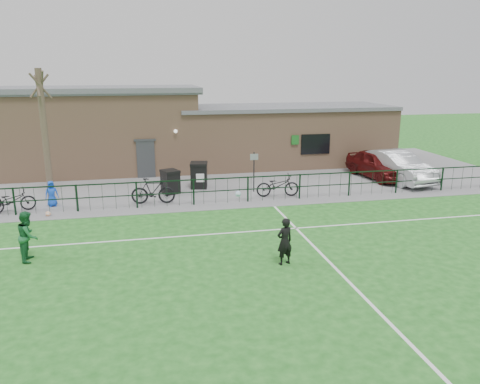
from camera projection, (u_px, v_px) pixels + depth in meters
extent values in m
plane|color=#1B5E1B|center=(275.00, 276.00, 13.85)|extent=(90.00, 90.00, 0.00)
cube|color=slate|center=(209.00, 177.00, 26.63)|extent=(34.00, 13.00, 0.02)
cube|color=white|center=(227.00, 204.00, 21.23)|extent=(28.00, 0.10, 0.01)
cube|color=white|center=(245.00, 232.00, 17.64)|extent=(28.00, 0.10, 0.01)
cube|color=white|center=(338.00, 270.00, 14.25)|extent=(0.10, 16.00, 0.01)
cube|color=black|center=(226.00, 190.00, 21.27)|extent=(28.00, 0.10, 1.20)
cylinder|color=#4D3D2E|center=(45.00, 135.00, 21.44)|extent=(0.30, 0.30, 6.00)
cube|color=black|center=(170.00, 182.00, 22.95)|extent=(0.96, 1.01, 1.07)
cube|color=black|center=(199.00, 176.00, 24.01)|extent=(0.96, 1.05, 1.23)
cylinder|color=black|center=(254.00, 172.00, 23.11)|extent=(0.06, 0.06, 2.00)
imported|color=#4B0D0D|center=(378.00, 164.00, 26.13)|extent=(2.33, 4.72, 1.55)
imported|color=#AAADB2|center=(396.00, 166.00, 25.37)|extent=(2.56, 5.19, 1.64)
imported|color=black|center=(12.00, 201.00, 19.92)|extent=(2.01, 1.19, 1.00)
imported|color=black|center=(153.00, 191.00, 21.14)|extent=(2.02, 0.77, 1.19)
imported|color=black|center=(278.00, 185.00, 22.35)|extent=(2.10, 0.88, 1.08)
imported|color=blue|center=(52.00, 194.00, 20.74)|extent=(0.65, 0.53, 1.15)
imported|color=black|center=(285.00, 241.00, 14.54)|extent=(0.64, 0.52, 1.52)
sphere|color=white|center=(238.00, 194.00, 16.97)|extent=(0.22, 0.22, 0.22)
imported|color=#1B6132|center=(28.00, 236.00, 14.86)|extent=(0.62, 0.80, 1.63)
sphere|color=white|center=(48.00, 214.00, 19.47)|extent=(0.22, 0.22, 0.22)
cube|color=tan|center=(202.00, 139.00, 29.02)|extent=(24.00, 5.00, 3.50)
cube|color=tan|center=(95.00, 102.00, 27.18)|extent=(11.52, 5.00, 1.20)
cube|color=#515358|center=(94.00, 89.00, 27.00)|extent=(12.02, 5.40, 0.28)
cube|color=#515358|center=(284.00, 107.00, 29.60)|extent=(13.44, 5.30, 0.22)
cube|color=#383A3D|center=(146.00, 160.00, 26.11)|extent=(1.00, 0.08, 2.10)
cube|color=black|center=(315.00, 144.00, 27.96)|extent=(1.80, 0.08, 1.20)
cube|color=#19661E|center=(295.00, 140.00, 27.57)|extent=(0.45, 0.04, 0.55)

